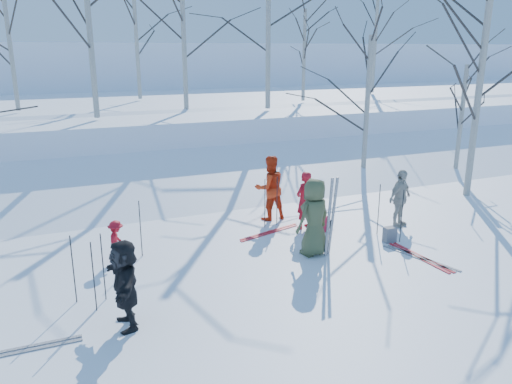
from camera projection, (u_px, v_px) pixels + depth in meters
name	position (u px, v px, depth m)	size (l,w,h in m)	color
ground	(282.00, 266.00, 11.01)	(120.00, 120.00, 0.00)	white
snow_ramp	(194.00, 184.00, 17.18)	(70.00, 9.50, 1.40)	white
snow_plateau	(141.00, 122.00, 25.81)	(70.00, 18.00, 2.20)	white
far_hill	(97.00, 80.00, 44.16)	(90.00, 30.00, 6.00)	white
skier_olive_center	(314.00, 217.00, 11.39)	(0.89, 0.58, 1.81)	#424B2D
skier_red_north	(304.00, 200.00, 13.15)	(0.56, 0.37, 1.54)	#B3101D
skier_redor_behind	(270.00, 188.00, 13.81)	(0.88, 0.69, 1.81)	red
skier_red_seated	(116.00, 241.00, 11.17)	(0.61, 0.35, 0.94)	#B3101D
skier_cream_east	(400.00, 198.00, 13.29)	(0.91, 0.38, 1.56)	beige
skier_grey_west	(125.00, 284.00, 8.41)	(1.47, 0.47, 1.58)	black
dog	(322.00, 219.00, 13.31)	(0.26, 0.57, 0.48)	black
upright_ski_left	(329.00, 218.00, 11.22)	(0.07, 0.02, 1.90)	silver
upright_ski_right	(333.00, 217.00, 11.31)	(0.07, 0.02, 1.90)	silver
ski_pair_a	(420.00, 258.00, 11.41)	(0.71, 1.88, 0.02)	silver
ski_pair_b	(19.00, 350.00, 7.90)	(1.90, 0.20, 0.02)	silver
ski_pair_c	(269.00, 232.00, 13.00)	(1.88, 0.73, 0.02)	red
ski_pair_d	(420.00, 257.00, 11.44)	(0.31, 1.91, 0.02)	red
ski_pole_a	(402.00, 216.00, 12.21)	(0.02, 0.02, 1.34)	black
ski_pole_b	(277.00, 201.00, 13.43)	(0.02, 0.02, 1.34)	black
ski_pole_c	(379.00, 209.00, 12.72)	(0.02, 0.02, 1.34)	black
ski_pole_d	(265.00, 203.00, 13.22)	(0.02, 0.02, 1.34)	black
ski_pole_e	(73.00, 269.00, 9.25)	(0.02, 0.02, 1.34)	black
ski_pole_f	(141.00, 229.00, 11.34)	(0.02, 0.02, 1.34)	black
ski_pole_g	(103.00, 267.00, 9.35)	(0.02, 0.02, 1.34)	black
ski_pole_h	(94.00, 277.00, 8.95)	(0.02, 0.02, 1.34)	black
backpack_red	(320.00, 224.00, 13.01)	(0.32, 0.22, 0.42)	#B31B34
backpack_grey	(390.00, 235.00, 12.34)	(0.30, 0.20, 0.38)	slate
backpack_dark	(315.00, 227.00, 12.82)	(0.34, 0.24, 0.40)	black
birch_plateau_a	(375.00, 39.00, 28.13)	(4.76, 4.76, 5.94)	silver
birch_plateau_c	(89.00, 18.00, 17.31)	(5.41, 5.41, 6.87)	silver
birch_plateau_d	(184.00, 36.00, 20.06)	(4.68, 4.68, 5.82)	silver
birch_plateau_e	(10.00, 48.00, 19.64)	(4.05, 4.05, 4.93)	silver
birch_plateau_f	(136.00, 38.00, 24.46)	(4.72, 4.72, 5.89)	silver
birch_plateau_h	(268.00, 27.00, 20.20)	(5.19, 5.19, 6.56)	silver
birch_plateau_i	(304.00, 56.00, 23.73)	(3.56, 3.56, 4.22)	silver
birch_edge_b	(479.00, 87.00, 15.39)	(5.49, 5.49, 6.99)	silver
birch_edge_c	(461.00, 121.00, 18.46)	(3.46, 3.46, 4.08)	silver
birch_edge_e	(367.00, 110.00, 17.58)	(4.16, 4.16, 5.08)	silver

